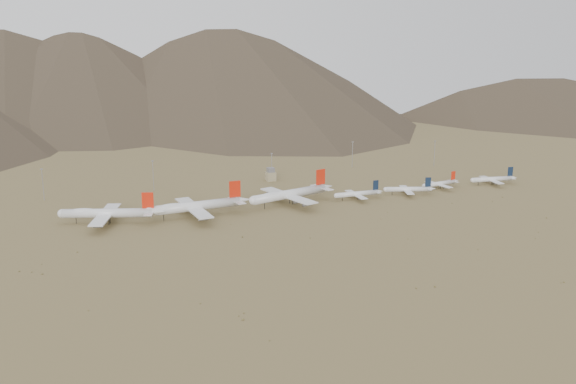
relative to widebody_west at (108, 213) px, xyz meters
name	(u,v)px	position (x,y,z in m)	size (l,w,h in m)	color
ground	(289,219)	(121.40, -35.21, -7.60)	(3000.00, 3000.00, 0.00)	olive
mountain_ridge	(117,23)	(121.40, 864.79, 142.40)	(4400.00, 1000.00, 300.00)	#4C3C2D
widebody_west	(108,213)	(0.00, 0.00, 0.00)	(71.21, 56.76, 22.04)	silver
widebody_centre	(196,206)	(60.83, -6.24, 0.59)	(79.96, 61.58, 23.74)	silver
widebody_east	(290,194)	(137.16, 2.17, 0.63)	(78.58, 62.03, 23.86)	silver
narrowbody_a	(358,194)	(193.44, -3.59, -2.95)	(43.45, 31.08, 14.33)	silver
narrowbody_b	(409,189)	(239.27, -5.43, -2.92)	(42.01, 31.33, 14.43)	silver
narrowbody_c	(440,184)	(275.85, 3.61, -3.22)	(40.72, 29.61, 13.50)	silver
narrowbody_d	(493,179)	(328.09, -0.46, -2.76)	(45.03, 32.75, 14.93)	silver
control_tower	(271,175)	(151.40, 84.79, -2.28)	(8.00, 8.00, 12.00)	gray
mast_far_west	(43,183)	(-40.05, 85.10, 6.61)	(2.00, 0.60, 25.70)	gray
mast_west	(153,174)	(46.95, 86.49, 6.61)	(2.00, 0.60, 25.70)	gray
mast_centre	(272,166)	(151.46, 82.38, 6.61)	(2.00, 0.60, 25.70)	gray
mast_east	(352,153)	(247.38, 112.34, 6.61)	(2.00, 0.60, 25.70)	gray
mast_far_east	(435,152)	(325.98, 87.20, 6.61)	(2.00, 0.60, 25.70)	gray
desert_scrub	(357,256)	(129.49, -125.23, -7.28)	(430.96, 174.29, 0.83)	brown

